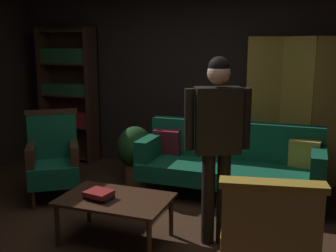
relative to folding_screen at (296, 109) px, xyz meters
name	(u,v)px	position (x,y,z in m)	size (l,w,h in m)	color
ground_plane	(138,243)	(-1.23, -2.20, -0.99)	(10.00, 10.00, 0.00)	#331E11
back_wall	(208,73)	(-1.23, 0.25, 0.41)	(7.20, 0.10, 2.80)	black
folding_screen	(296,109)	(0.00, 0.00, 0.00)	(1.27, 0.26, 1.90)	#B29338
bookshelf	(69,92)	(-3.38, -0.01, 0.09)	(0.90, 0.32, 2.05)	#382114
velvet_couch	(230,160)	(-0.68, -0.75, -0.53)	(2.12, 0.78, 0.88)	#382114
coffee_table	(115,203)	(-1.44, -2.23, -0.61)	(1.00, 0.64, 0.42)	#382114
armchair_wing_left	(53,159)	(-2.61, -1.54, -0.50)	(0.80, 0.80, 1.04)	#382114
standing_figure	(217,134)	(-0.57, -1.94, 0.04)	(0.54, 0.36, 1.70)	black
potted_plant	(135,151)	(-1.93, -0.73, -0.55)	(0.47, 0.47, 0.76)	brown
book_black_cloth	(99,197)	(-1.57, -2.30, -0.55)	(0.25, 0.15, 0.03)	black
book_red_leather	(99,193)	(-1.57, -2.30, -0.51)	(0.23, 0.19, 0.04)	maroon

